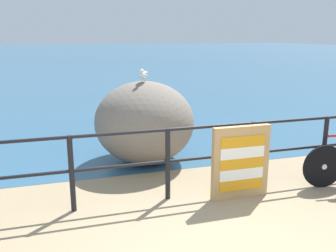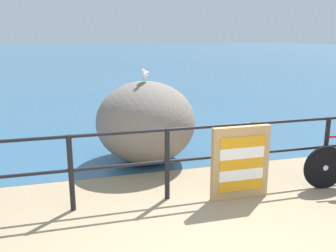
{
  "view_description": "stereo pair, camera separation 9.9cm",
  "coord_description": "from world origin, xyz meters",
  "views": [
    {
      "loc": [
        -1.38,
        -2.69,
        2.24
      ],
      "look_at": [
        0.12,
        2.3,
        0.95
      ],
      "focal_mm": 39.38,
      "sensor_mm": 36.0,
      "label": 1
    },
    {
      "loc": [
        -1.29,
        -2.72,
        2.24
      ],
      "look_at": [
        0.12,
        2.3,
        0.95
      ],
      "focal_mm": 39.38,
      "sensor_mm": 36.0,
      "label": 2
    }
  ],
  "objects": [
    {
      "name": "breakwater_boulder_main",
      "position": [
        0.06,
        3.54,
        0.73
      ],
      "size": [
        1.76,
        1.81,
        1.46
      ],
      "color": "slate",
      "rests_on": "ground"
    },
    {
      "name": "ground_plane",
      "position": [
        0.0,
        20.0,
        -0.05
      ],
      "size": [
        120.0,
        120.0,
        0.1
      ],
      "primitive_type": "cube",
      "color": "#937F60"
    },
    {
      "name": "promenade_railing",
      "position": [
        0.0,
        1.9,
        0.63
      ],
      "size": [
        7.78,
        0.07,
        1.02
      ],
      "color": "black",
      "rests_on": "ground_plane"
    },
    {
      "name": "seagull",
      "position": [
        0.04,
        3.44,
        1.6
      ],
      "size": [
        0.23,
        0.33,
        0.23
      ],
      "rotation": [
        0.0,
        0.0,
        4.23
      ],
      "color": "gold",
      "rests_on": "breakwater_boulder_main"
    },
    {
      "name": "folded_deckchair_stack",
      "position": [
        0.98,
        1.64,
        0.52
      ],
      "size": [
        0.84,
        0.1,
        1.04
      ],
      "color": "tan",
      "rests_on": "ground_plane"
    },
    {
      "name": "sea_surface",
      "position": [
        0.0,
        47.93,
        0.0
      ],
      "size": [
        120.0,
        90.0,
        0.01
      ],
      "primitive_type": "cube",
      "color": "#2D5675",
      "rests_on": "ground_plane"
    }
  ]
}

